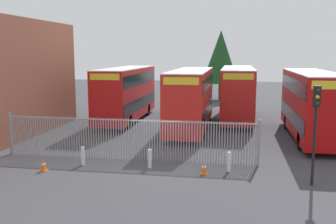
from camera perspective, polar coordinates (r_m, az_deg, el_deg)
name	(u,v)px	position (r m, az deg, el deg)	size (l,w,h in m)	color
ground_plane	(177,131)	(28.17, 1.39, -2.79)	(100.00, 100.00, 0.00)	#3D3D42
palisade_fence	(128,138)	(20.57, -6.00, -3.83)	(13.72, 0.14, 2.35)	gray
double_decker_bus_near_gate	(191,97)	(28.20, 3.42, 2.19)	(2.54, 10.81, 4.42)	red
double_decker_bus_behind_fence_left	(127,92)	(32.23, -6.16, 2.99)	(2.54, 10.81, 4.42)	red
double_decker_bus_behind_fence_right	(311,102)	(27.01, 20.45, 1.36)	(2.54, 10.81, 4.42)	#B70C0C
double_decker_bus_far_back	(237,91)	(32.91, 10.23, 3.02)	(2.54, 10.81, 4.42)	red
bollard_near_left	(83,156)	(20.11, -12.49, -6.36)	(0.20, 0.20, 0.95)	silver
bollard_center_front	(150,159)	(19.18, -2.72, -6.90)	(0.20, 0.20, 0.95)	silver
bollard_near_right	(229,162)	(18.86, 9.03, -7.28)	(0.20, 0.20, 0.95)	silver
traffic_cone_by_gate	(204,168)	(18.36, 5.34, -8.25)	(0.34, 0.34, 0.59)	orange
traffic_cone_mid_forecourt	(43,165)	(19.66, -17.96, -7.50)	(0.34, 0.34, 0.59)	orange
traffic_light_kerbside	(316,117)	(17.26, 21.02, -0.71)	(0.28, 0.33, 4.30)	black
tree_tall_back	(221,57)	(46.58, 7.81, 8.11)	(4.33, 4.33, 8.27)	#4C3823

